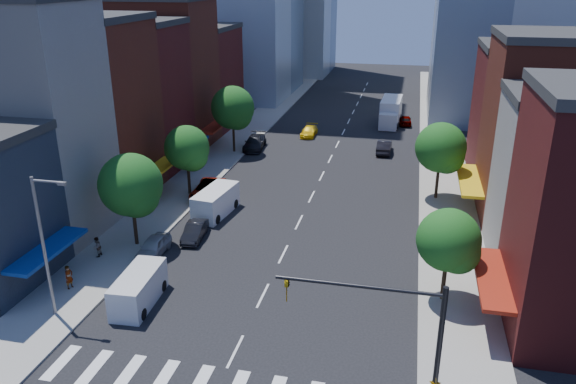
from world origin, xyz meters
name	(u,v)px	position (x,y,z in m)	size (l,w,h in m)	color
ground	(235,351)	(0.00, 0.00, 0.00)	(220.00, 220.00, 0.00)	black
sidewalk_left	(236,142)	(-12.50, 40.00, 0.07)	(5.00, 120.00, 0.15)	gray
sidewalk_right	(442,155)	(12.50, 40.00, 0.07)	(5.00, 120.00, 0.15)	gray
bldg_left_1	(19,123)	(-21.00, 12.00, 9.00)	(12.00, 8.00, 18.00)	#BCB6AD
bldg_left_2	(81,111)	(-21.00, 20.50, 8.00)	(12.00, 9.00, 16.00)	maroon
bldg_left_3	(126,98)	(-21.00, 29.00, 7.50)	(12.00, 8.00, 15.00)	#561515
bldg_left_4	(159,75)	(-21.00, 37.50, 8.50)	(12.00, 9.00, 17.00)	maroon
bldg_left_5	(190,79)	(-21.00, 47.00, 6.50)	(12.00, 10.00, 13.00)	#561515
bldg_right_2	(563,133)	(21.00, 24.00, 7.50)	(12.00, 10.00, 15.00)	maroon
bldg_right_3	(538,117)	(21.00, 34.00, 6.50)	(12.00, 10.00, 13.00)	#561515
traffic_signal	(423,367)	(9.94, -4.50, 4.16)	(7.24, 2.24, 8.00)	black
streetlight	(45,239)	(-11.81, 1.00, 5.28)	(2.25, 0.25, 9.00)	slate
tree_left_near	(132,188)	(-11.35, 10.92, 4.87)	(4.80, 4.80, 7.30)	black
tree_left_mid	(188,150)	(-11.35, 21.92, 4.53)	(4.20, 4.20, 6.65)	black
tree_left_far	(234,109)	(-11.35, 35.92, 5.20)	(5.00, 5.00, 7.75)	black
tree_right_near	(451,243)	(11.65, 7.92, 4.19)	(4.00, 4.00, 6.20)	black
tree_right_far	(442,150)	(11.65, 25.92, 4.86)	(4.60, 4.60, 7.20)	black
parked_car_front	(153,247)	(-9.50, 9.79, 0.69)	(1.63, 4.05, 1.38)	#A6A7AB
parked_car_second	(195,231)	(-7.50, 13.09, 0.65)	(1.37, 3.93, 1.29)	black
parked_car_third	(208,190)	(-9.50, 21.69, 0.78)	(2.59, 5.62, 1.56)	#999999
parked_car_rear	(255,143)	(-9.50, 37.92, 0.79)	(2.21, 5.43, 1.58)	black
cargo_van_near	(138,290)	(-7.49, 3.30, 1.05)	(2.28, 5.10, 2.13)	silver
cargo_van_far	(215,202)	(-7.52, 18.03, 1.14)	(2.81, 5.64, 2.31)	white
taxi	(309,131)	(-4.15, 45.07, 0.64)	(1.78, 4.39, 1.27)	yellow
traffic_car_oncoming	(384,147)	(5.86, 39.71, 0.76)	(1.60, 4.59, 1.51)	black
traffic_car_far	(405,120)	(7.97, 53.62, 0.68)	(1.61, 4.01, 1.37)	#999999
box_truck	(391,112)	(5.85, 53.75, 1.65)	(2.93, 8.77, 3.50)	silver
pedestrian_near	(69,277)	(-12.78, 3.92, 0.98)	(0.60, 0.40, 1.65)	#999999
pedestrian_far	(97,247)	(-13.35, 8.40, 0.92)	(0.75, 0.58, 1.54)	#999999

